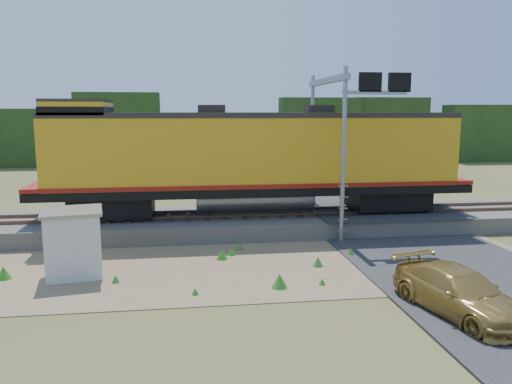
{
  "coord_description": "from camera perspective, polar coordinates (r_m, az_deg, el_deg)",
  "views": [
    {
      "loc": [
        -2.63,
        -17.72,
        5.78
      ],
      "look_at": [
        0.2,
        3.0,
        2.4
      ],
      "focal_mm": 35.0,
      "sensor_mm": 36.0,
      "label": 1
    }
  ],
  "objects": [
    {
      "name": "ground",
      "position": [
        18.82,
        0.64,
        -8.7
      ],
      "size": [
        140.0,
        140.0,
        0.0
      ],
      "primitive_type": "plane",
      "color": "#475123",
      "rests_on": "ground"
    },
    {
      "name": "ballast",
      "position": [
        24.46,
        -1.42,
        -3.53
      ],
      "size": [
        70.0,
        5.0,
        0.8
      ],
      "primitive_type": "cube",
      "color": "slate",
      "rests_on": "ground"
    },
    {
      "name": "rails",
      "position": [
        24.36,
        -1.42,
        -2.43
      ],
      "size": [
        70.0,
        1.54,
        0.16
      ],
      "color": "brown",
      "rests_on": "ballast"
    },
    {
      "name": "dirt_shoulder",
      "position": [
        19.12,
        -5.59,
        -8.41
      ],
      "size": [
        26.0,
        8.0,
        0.03
      ],
      "primitive_type": "cube",
      "color": "#8C7754",
      "rests_on": "ground"
    },
    {
      "name": "road",
      "position": [
        21.58,
        19.18,
        -6.63
      ],
      "size": [
        7.0,
        66.0,
        0.86
      ],
      "color": "#38383A",
      "rests_on": "ground"
    },
    {
      "name": "tree_line_north",
      "position": [
        55.85,
        -5.1,
        6.36
      ],
      "size": [
        130.0,
        3.0,
        6.5
      ],
      "color": "#1D3C16",
      "rests_on": "ground"
    },
    {
      "name": "weed_clumps",
      "position": [
        18.75,
        -10.18,
        -8.92
      ],
      "size": [
        15.0,
        6.2,
        0.56
      ],
      "primitive_type": null,
      "color": "#307521",
      "rests_on": "ground"
    },
    {
      "name": "locomotive",
      "position": [
        23.99,
        -0.81,
        3.98
      ],
      "size": [
        20.78,
        3.17,
        5.36
      ],
      "color": "black",
      "rests_on": "rails"
    },
    {
      "name": "shed",
      "position": [
        18.83,
        -20.11,
        -5.45
      ],
      "size": [
        2.33,
        2.33,
        2.38
      ],
      "rotation": [
        0.0,
        0.0,
        0.18
      ],
      "color": "silver",
      "rests_on": "ground"
    },
    {
      "name": "signal_gantry",
      "position": [
        24.1,
        9.46,
        8.92
      ],
      "size": [
        3.05,
        6.2,
        7.68
      ],
      "color": "gray",
      "rests_on": "ground"
    },
    {
      "name": "car",
      "position": [
        15.7,
        22.22,
        -10.57
      ],
      "size": [
        2.82,
        4.82,
        1.31
      ],
      "primitive_type": "imported",
      "rotation": [
        0.0,
        0.0,
        0.23
      ],
      "color": "#AE8A40",
      "rests_on": "ground"
    }
  ]
}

